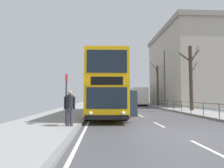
{
  "coord_description": "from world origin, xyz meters",
  "views": [
    {
      "loc": [
        -3.17,
        -7.79,
        1.56
      ],
      "look_at": [
        -2.3,
        7.87,
        2.6
      ],
      "focal_mm": 30.16,
      "sensor_mm": 36.0,
      "label": 1
    }
  ],
  "objects_px": {
    "background_building_01": "(199,68)",
    "bus_stop_sign_near": "(66,93)",
    "double_decker_bus_main": "(107,88)",
    "pedestrian_companion": "(70,105)",
    "background_bus_far_lane": "(136,96)",
    "street_lamp_far_side": "(165,74)",
    "bare_tree_far_01": "(191,76)",
    "bare_tree_far_00": "(158,84)",
    "background_building_00": "(176,79)"
  },
  "relations": [
    {
      "from": "double_decker_bus_main",
      "to": "bus_stop_sign_near",
      "type": "height_order",
      "value": "double_decker_bus_main"
    },
    {
      "from": "background_bus_far_lane",
      "to": "pedestrian_companion",
      "type": "bearing_deg",
      "value": -107.32
    },
    {
      "from": "bare_tree_far_01",
      "to": "background_building_01",
      "type": "height_order",
      "value": "background_building_01"
    },
    {
      "from": "bus_stop_sign_near",
      "to": "background_building_00",
      "type": "distance_m",
      "value": 41.91
    },
    {
      "from": "street_lamp_far_side",
      "to": "double_decker_bus_main",
      "type": "bearing_deg",
      "value": -129.45
    },
    {
      "from": "background_building_00",
      "to": "background_building_01",
      "type": "bearing_deg",
      "value": -97.72
    },
    {
      "from": "background_bus_far_lane",
      "to": "street_lamp_far_side",
      "type": "relative_size",
      "value": 1.23
    },
    {
      "from": "bare_tree_far_01",
      "to": "bare_tree_far_00",
      "type": "bearing_deg",
      "value": 92.24
    },
    {
      "from": "bare_tree_far_00",
      "to": "background_building_01",
      "type": "distance_m",
      "value": 8.14
    },
    {
      "from": "pedestrian_companion",
      "to": "background_building_01",
      "type": "height_order",
      "value": "background_building_01"
    },
    {
      "from": "bus_stop_sign_near",
      "to": "bare_tree_far_01",
      "type": "bearing_deg",
      "value": 39.74
    },
    {
      "from": "bus_stop_sign_near",
      "to": "background_building_00",
      "type": "bearing_deg",
      "value": 60.62
    },
    {
      "from": "bare_tree_far_01",
      "to": "background_bus_far_lane",
      "type": "bearing_deg",
      "value": 101.92
    },
    {
      "from": "bare_tree_far_00",
      "to": "background_bus_far_lane",
      "type": "bearing_deg",
      "value": 121.12
    },
    {
      "from": "pedestrian_companion",
      "to": "background_building_00",
      "type": "bearing_deg",
      "value": 61.33
    },
    {
      "from": "double_decker_bus_main",
      "to": "background_bus_far_lane",
      "type": "relative_size",
      "value": 1.16
    },
    {
      "from": "bare_tree_far_01",
      "to": "background_building_01",
      "type": "distance_m",
      "value": 13.8
    },
    {
      "from": "double_decker_bus_main",
      "to": "pedestrian_companion",
      "type": "xyz_separation_m",
      "value": [
        -1.98,
        -6.43,
        -1.15
      ]
    },
    {
      "from": "bare_tree_far_00",
      "to": "background_building_01",
      "type": "height_order",
      "value": "background_building_01"
    },
    {
      "from": "bare_tree_far_01",
      "to": "background_building_00",
      "type": "relative_size",
      "value": 0.52
    },
    {
      "from": "double_decker_bus_main",
      "to": "pedestrian_companion",
      "type": "bearing_deg",
      "value": -107.16
    },
    {
      "from": "bus_stop_sign_near",
      "to": "street_lamp_far_side",
      "type": "distance_m",
      "value": 19.63
    },
    {
      "from": "background_building_01",
      "to": "bare_tree_far_01",
      "type": "bearing_deg",
      "value": -121.94
    },
    {
      "from": "street_lamp_far_side",
      "to": "bare_tree_far_01",
      "type": "xyz_separation_m",
      "value": [
        0.45,
        -6.84,
        -1.14
      ]
    },
    {
      "from": "background_building_01",
      "to": "background_bus_far_lane",
      "type": "bearing_deg",
      "value": 161.38
    },
    {
      "from": "double_decker_bus_main",
      "to": "bus_stop_sign_near",
      "type": "relative_size",
      "value": 4.45
    },
    {
      "from": "bare_tree_far_00",
      "to": "street_lamp_far_side",
      "type": "bearing_deg",
      "value": -90.74
    },
    {
      "from": "bus_stop_sign_near",
      "to": "background_building_01",
      "type": "distance_m",
      "value": 28.11
    },
    {
      "from": "pedestrian_companion",
      "to": "background_building_01",
      "type": "distance_m",
      "value": 28.45
    },
    {
      "from": "background_bus_far_lane",
      "to": "bus_stop_sign_near",
      "type": "distance_m",
      "value": 25.56
    },
    {
      "from": "bare_tree_far_00",
      "to": "bare_tree_far_01",
      "type": "distance_m",
      "value": 10.42
    },
    {
      "from": "background_bus_far_lane",
      "to": "background_building_00",
      "type": "distance_m",
      "value": 17.86
    },
    {
      "from": "bare_tree_far_00",
      "to": "background_building_01",
      "type": "xyz_separation_m",
      "value": [
        7.57,
        1.08,
        2.8
      ]
    },
    {
      "from": "background_bus_far_lane",
      "to": "double_decker_bus_main",
      "type": "bearing_deg",
      "value": -107.38
    },
    {
      "from": "pedestrian_companion",
      "to": "background_building_01",
      "type": "xyz_separation_m",
      "value": [
        18.07,
        21.36,
        5.19
      ]
    },
    {
      "from": "street_lamp_far_side",
      "to": "bare_tree_far_00",
      "type": "relative_size",
      "value": 1.21
    },
    {
      "from": "background_building_01",
      "to": "street_lamp_far_side",
      "type": "bearing_deg",
      "value": -148.62
    },
    {
      "from": "double_decker_bus_main",
      "to": "bare_tree_far_01",
      "type": "distance_m",
      "value": 9.66
    },
    {
      "from": "double_decker_bus_main",
      "to": "bus_stop_sign_near",
      "type": "bearing_deg",
      "value": -111.15
    },
    {
      "from": "background_building_00",
      "to": "background_building_01",
      "type": "distance_m",
      "value": 15.69
    },
    {
      "from": "pedestrian_companion",
      "to": "background_building_00",
      "type": "relative_size",
      "value": 0.13
    },
    {
      "from": "bus_stop_sign_near",
      "to": "background_building_00",
      "type": "relative_size",
      "value": 0.2
    },
    {
      "from": "background_bus_far_lane",
      "to": "bare_tree_far_00",
      "type": "distance_m",
      "value": 5.65
    },
    {
      "from": "background_building_01",
      "to": "bus_stop_sign_near",
      "type": "bearing_deg",
      "value": -131.43
    },
    {
      "from": "bare_tree_far_00",
      "to": "background_building_01",
      "type": "relative_size",
      "value": 0.42
    },
    {
      "from": "pedestrian_companion",
      "to": "bare_tree_far_01",
      "type": "height_order",
      "value": "bare_tree_far_01"
    },
    {
      "from": "pedestrian_companion",
      "to": "background_building_00",
      "type": "distance_m",
      "value": 42.34
    },
    {
      "from": "bus_stop_sign_near",
      "to": "bare_tree_far_01",
      "type": "xyz_separation_m",
      "value": [
        11.19,
        9.3,
        1.93
      ]
    },
    {
      "from": "double_decker_bus_main",
      "to": "background_building_01",
      "type": "xyz_separation_m",
      "value": [
        16.08,
        14.93,
        4.04
      ]
    },
    {
      "from": "bare_tree_far_01",
      "to": "background_building_00",
      "type": "xyz_separation_m",
      "value": [
        9.27,
        27.03,
        2.33
      ]
    }
  ]
}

